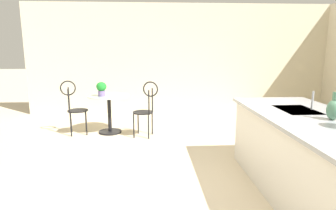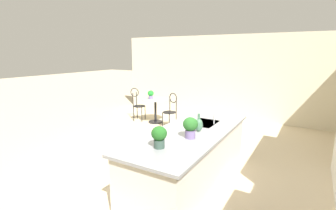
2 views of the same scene
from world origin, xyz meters
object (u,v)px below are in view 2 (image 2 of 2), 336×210
(chair_by_island, at_px, (138,103))
(potted_plant_counter_near, at_px, (190,126))
(chair_near_window, at_px, (171,109))
(potted_plant_on_table, at_px, (151,94))
(vase_on_counter, at_px, (199,125))
(potted_plant_counter_far, at_px, (159,136))
(bistro_table, at_px, (155,108))

(chair_by_island, xyz_separation_m, potted_plant_counter_near, (3.06, 3.32, 0.52))
(chair_near_window, height_order, potted_plant_counter_near, potted_plant_counter_near)
(potted_plant_on_table, xyz_separation_m, vase_on_counter, (2.69, 2.77, 0.14))
(potted_plant_counter_far, relative_size, potted_plant_counter_near, 0.94)
(bistro_table, bearing_deg, chair_by_island, -85.20)
(potted_plant_on_table, xyz_separation_m, potted_plant_counter_near, (3.04, 2.79, 0.20))
(potted_plant_counter_far, bearing_deg, bistro_table, -145.86)
(potted_plant_on_table, distance_m, potted_plant_counter_far, 4.44)
(potted_plant_counter_near, relative_size, vase_on_counter, 1.07)
(bistro_table, height_order, vase_on_counter, vase_on_counter)
(bistro_table, xyz_separation_m, potted_plant_counter_far, (3.66, 2.48, 0.64))
(bistro_table, bearing_deg, potted_plant_counter_near, 40.60)
(chair_near_window, bearing_deg, potted_plant_counter_near, 34.69)
(potted_plant_on_table, bearing_deg, potted_plant_counter_far, 35.95)
(bistro_table, height_order, chair_by_island, chair_by_island)
(bistro_table, xyz_separation_m, chair_near_window, (0.29, 0.71, 0.13))
(chair_by_island, height_order, potted_plant_counter_far, potted_plant_counter_far)
(chair_near_window, distance_m, potted_plant_counter_near, 3.48)
(potted_plant_counter_near, xyz_separation_m, vase_on_counter, (-0.35, -0.02, -0.07))
(chair_near_window, relative_size, chair_by_island, 1.00)
(bistro_table, height_order, chair_near_window, chair_near_window)
(bistro_table, relative_size, potted_plant_on_table, 2.97)
(potted_plant_counter_far, bearing_deg, chair_near_window, -152.31)
(chair_near_window, relative_size, potted_plant_counter_far, 3.58)
(bistro_table, distance_m, potted_plant_counter_far, 4.47)
(bistro_table, bearing_deg, chair_near_window, 68.03)
(bistro_table, relative_size, potted_plant_counter_far, 2.75)
(bistro_table, bearing_deg, potted_plant_on_table, -59.48)
(potted_plant_counter_far, height_order, vase_on_counter, potted_plant_counter_far)
(potted_plant_on_table, bearing_deg, bistro_table, 120.52)
(bistro_table, height_order, potted_plant_on_table, potted_plant_on_table)
(bistro_table, xyz_separation_m, chair_by_island, (0.05, -0.65, 0.13))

